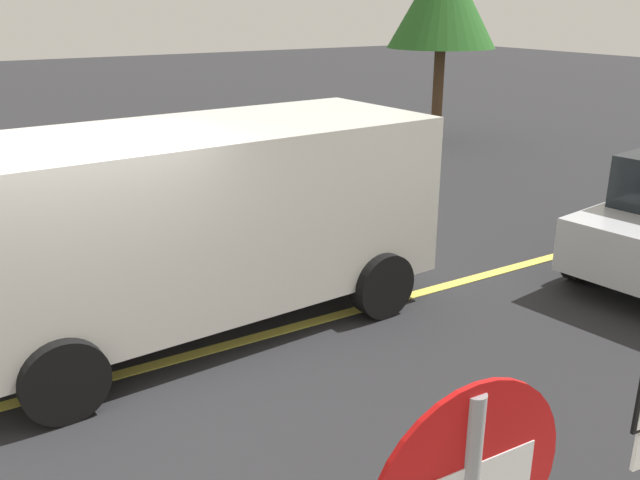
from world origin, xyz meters
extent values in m
plane|color=#262628|center=(0.00, 0.00, 0.00)|extent=(80.00, 80.00, 0.00)
cube|color=#E0D14C|center=(3.00, 0.00, 0.01)|extent=(28.00, 0.16, 0.01)
cube|color=silver|center=(1.32, 0.64, 1.29)|extent=(5.32, 2.34, 1.82)
cube|color=black|center=(3.40, 0.78, 1.69)|extent=(0.28, 1.85, 0.80)
cylinder|color=black|center=(3.02, 1.76, 0.38)|extent=(0.78, 0.31, 0.76)
cylinder|color=black|center=(3.15, -0.24, 0.38)|extent=(0.78, 0.31, 0.76)
cylinder|color=black|center=(-0.51, 1.52, 0.38)|extent=(0.78, 0.31, 0.76)
cylinder|color=black|center=(-0.38, -0.47, 0.38)|extent=(0.78, 0.31, 0.76)
cylinder|color=black|center=(5.96, -0.73, 0.32)|extent=(0.66, 0.31, 0.64)
cylinder|color=#513823|center=(10.48, 7.37, 1.16)|extent=(0.27, 0.27, 2.33)
camera|label=1|loc=(-1.14, -5.92, 3.42)|focal=38.06mm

